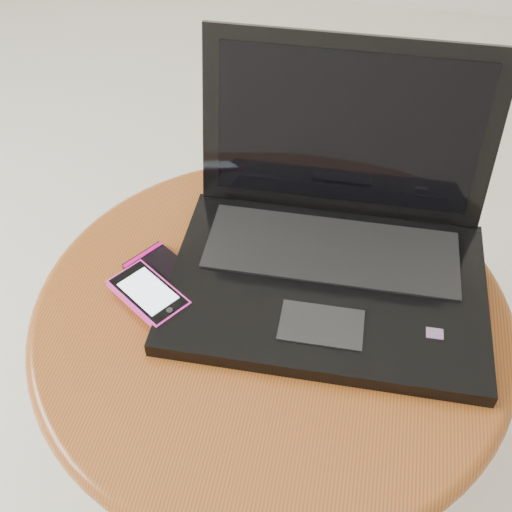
# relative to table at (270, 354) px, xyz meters

# --- Properties ---
(table) EXTENTS (0.61, 0.61, 0.49)m
(table) POSITION_rel_table_xyz_m (0.00, 0.00, 0.00)
(table) COLOR #5D2D18
(table) RESTS_ON ground
(laptop) EXTENTS (0.41, 0.34, 0.26)m
(laptop) POSITION_rel_table_xyz_m (0.06, 0.09, 0.15)
(laptop) COLOR black
(laptop) RESTS_ON table
(phone_black) EXTENTS (0.14, 0.12, 0.01)m
(phone_black) POSITION_rel_table_xyz_m (-0.14, 0.01, 0.11)
(phone_black) COLOR black
(phone_black) RESTS_ON table
(phone_pink) EXTENTS (0.12, 0.10, 0.01)m
(phone_pink) POSITION_rel_table_xyz_m (-0.15, -0.03, 0.12)
(phone_pink) COLOR #F228AB
(phone_pink) RESTS_ON phone_black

